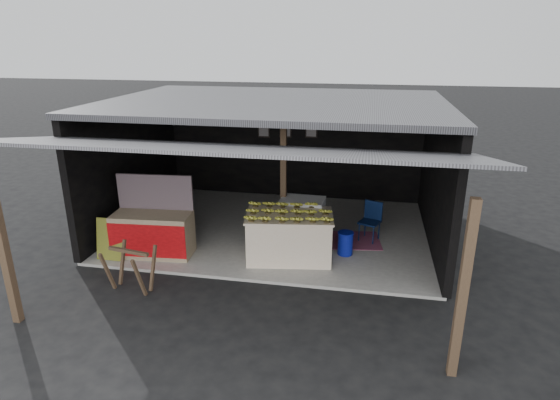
% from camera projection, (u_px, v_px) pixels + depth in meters
% --- Properties ---
extents(ground, '(80.00, 80.00, 0.00)m').
position_uv_depth(ground, '(249.00, 282.00, 8.64)').
color(ground, black).
rests_on(ground, ground).
extents(concrete_slab, '(7.00, 5.00, 0.06)m').
position_uv_depth(concrete_slab, '(275.00, 229.00, 10.95)').
color(concrete_slab, gray).
rests_on(concrete_slab, ground).
extents(shophouse, '(7.40, 7.29, 3.02)m').
position_uv_depth(shophouse, '(278.00, 140.00, 10.57)').
color(shophouse, black).
rests_on(shophouse, ground).
extents(banana_table, '(1.83, 1.28, 0.94)m').
position_uv_depth(banana_table, '(289.00, 236.00, 9.31)').
color(banana_table, white).
rests_on(banana_table, concrete_slab).
extents(banana_pile, '(1.69, 1.16, 0.19)m').
position_uv_depth(banana_pile, '(289.00, 210.00, 9.13)').
color(banana_pile, gold).
rests_on(banana_pile, banana_table).
extents(white_crate, '(0.94, 0.66, 1.01)m').
position_uv_depth(white_crate, '(302.00, 221.00, 9.99)').
color(white_crate, white).
rests_on(white_crate, concrete_slab).
extents(neighbor_stall, '(1.62, 0.83, 1.62)m').
position_uv_depth(neighbor_stall, '(153.00, 232.00, 9.49)').
color(neighbor_stall, '#998466').
rests_on(neighbor_stall, concrete_slab).
extents(green_signboard, '(0.57, 0.21, 0.84)m').
position_uv_depth(green_signboard, '(110.00, 239.00, 9.29)').
color(green_signboard, black).
rests_on(green_signboard, concrete_slab).
extents(sawhorse, '(0.82, 0.81, 0.80)m').
position_uv_depth(sawhorse, '(130.00, 265.00, 8.20)').
color(sawhorse, '#4D3826').
rests_on(sawhorse, ground).
extents(water_barrel, '(0.31, 0.31, 0.45)m').
position_uv_depth(water_barrel, '(345.00, 244.00, 9.56)').
color(water_barrel, '#0D1999').
rests_on(water_barrel, concrete_slab).
extents(plastic_chair, '(0.53, 0.53, 0.86)m').
position_uv_depth(plastic_chair, '(371.00, 218.00, 10.19)').
color(plastic_chair, '#0A1737').
rests_on(plastic_chair, concrete_slab).
extents(magenta_rug, '(1.62, 1.20, 0.01)m').
position_uv_depth(magenta_rug, '(345.00, 240.00, 10.29)').
color(magenta_rug, maroon).
rests_on(magenta_rug, concrete_slab).
extents(picture_frames, '(1.62, 0.04, 0.46)m').
position_uv_depth(picture_frames, '(287.00, 130.00, 12.58)').
color(picture_frames, black).
rests_on(picture_frames, shophouse).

